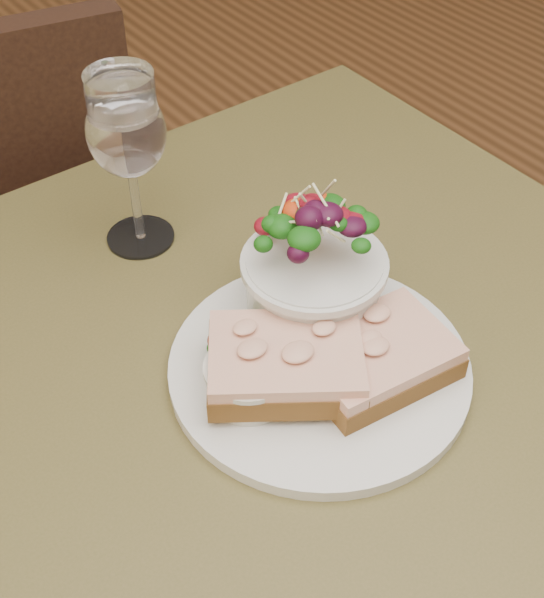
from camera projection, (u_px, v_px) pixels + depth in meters
cafe_table at (288, 445)px, 0.80m from camera, size 0.80×0.80×0.75m
chair_far at (13, 335)px, 1.40m from camera, size 0.50×0.50×0.90m
dinner_plate at (319, 368)px, 0.73m from camera, size 0.26×0.26×0.01m
sandwich_front at (376, 357)px, 0.71m from camera, size 0.13×0.11×0.03m
sandwich_back at (286, 363)px, 0.69m from camera, size 0.16×0.15×0.03m
ramekin at (249, 379)px, 0.69m from camera, size 0.07×0.07×0.04m
salad_bowl at (314, 261)px, 0.73m from camera, size 0.12×0.12×0.13m
garnish at (225, 334)px, 0.74m from camera, size 0.05×0.04×0.02m
wine_glass at (127, 137)px, 0.78m from camera, size 0.08×0.08×0.18m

